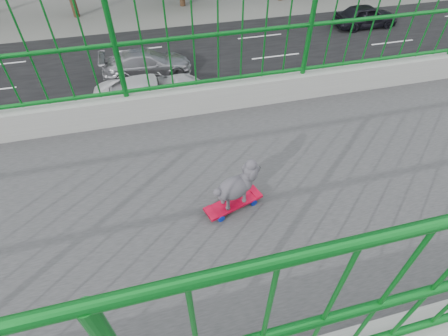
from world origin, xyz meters
TOP-DOWN VIEW (x-y plane):
  - road at (-13.00, 0.00)m, footprint 18.00×90.00m
  - footbridge at (0.00, 0.00)m, footprint 3.00×24.00m
  - railing at (0.00, 0.00)m, footprint 3.00×24.00m
  - skateboard at (0.09, 0.76)m, footprint 0.29×0.52m
  - poodle at (0.09, 0.78)m, footprint 0.25×0.41m
  - car_0 at (-6.00, 8.09)m, footprint 1.76×4.38m
  - car_1 at (-9.20, 11.11)m, footprint 1.41×4.05m
  - car_2 at (-12.40, 0.42)m, footprint 2.48×5.38m
  - car_3 at (-15.60, 0.37)m, footprint 1.94×4.78m
  - car_4 at (-18.80, 15.54)m, footprint 1.75×4.35m

SIDE VIEW (x-z plane):
  - road at x=-13.00m, z-range 0.00..0.02m
  - car_1 at x=-9.20m, z-range 0.00..1.34m
  - car_3 at x=-15.60m, z-range 0.00..1.39m
  - car_4 at x=-18.80m, z-range 0.00..1.48m
  - car_0 at x=-6.00m, z-range 0.00..1.49m
  - car_2 at x=-12.40m, z-range 0.00..1.50m
  - footbridge at x=0.00m, z-range 1.72..8.72m
  - skateboard at x=0.09m, z-range 7.02..7.08m
  - railing at x=0.00m, z-range 6.50..7.92m
  - poodle at x=0.09m, z-range 7.08..7.44m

